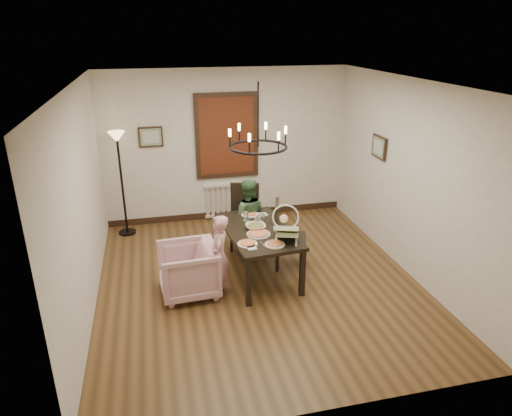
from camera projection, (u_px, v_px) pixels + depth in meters
name	position (u px, v px, depth m)	size (l,w,h in m)	color
room_shell	(252.00, 182.00, 6.46)	(4.51, 5.00, 2.81)	brown
dining_table	(258.00, 234.00, 6.58)	(1.04, 1.66, 0.74)	black
chair_far	(244.00, 217.00, 7.48)	(0.47, 0.47, 1.07)	black
chair_right	(290.00, 235.00, 6.88)	(0.46, 0.46, 1.05)	black
armchair	(188.00, 270.00, 6.22)	(0.77, 0.79, 0.72)	beige
elderly_woman	(219.00, 262.00, 6.17)	(0.35, 0.23, 0.96)	#C88D8F
seated_man	(247.00, 223.00, 7.31)	(0.51, 0.39, 1.04)	#3B6039
baby_bouncer	(286.00, 228.00, 6.15)	(0.39, 0.53, 0.35)	beige
salad_bowl	(256.00, 226.00, 6.53)	(0.34, 0.34, 0.08)	white
pizza_platter	(258.00, 234.00, 6.36)	(0.33, 0.33, 0.04)	tan
drinking_glass	(258.00, 222.00, 6.62)	(0.06, 0.06, 0.13)	silver
window_blinds	(227.00, 136.00, 8.28)	(1.00, 0.03, 1.40)	maroon
radiator	(228.00, 200.00, 8.76)	(0.92, 0.12, 0.62)	silver
picture_back	(151.00, 137.00, 7.99)	(0.42, 0.03, 0.36)	black
picture_right	(379.00, 147.00, 7.32)	(0.42, 0.03, 0.36)	black
floor_lamp	(122.00, 185.00, 7.86)	(0.30, 0.30, 1.80)	black
chandelier	(258.00, 147.00, 6.10)	(0.80, 0.80, 0.04)	black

